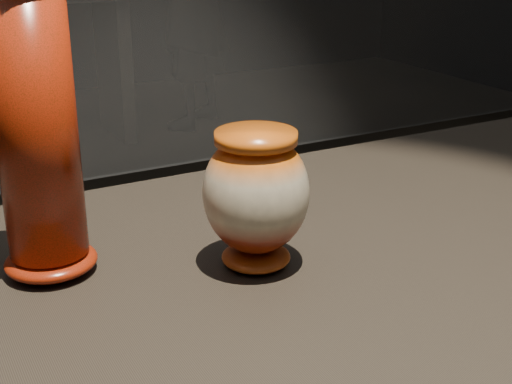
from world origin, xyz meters
The scene contains 2 objects.
main_vase centered at (-0.03, 0.06, 0.99)m, with size 0.16×0.16×0.16m.
tall_vase centered at (-0.25, 0.16, 1.06)m, with size 0.11×0.11×0.34m.
Camera 1 is at (-0.39, -0.60, 1.28)m, focal length 50.00 mm.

